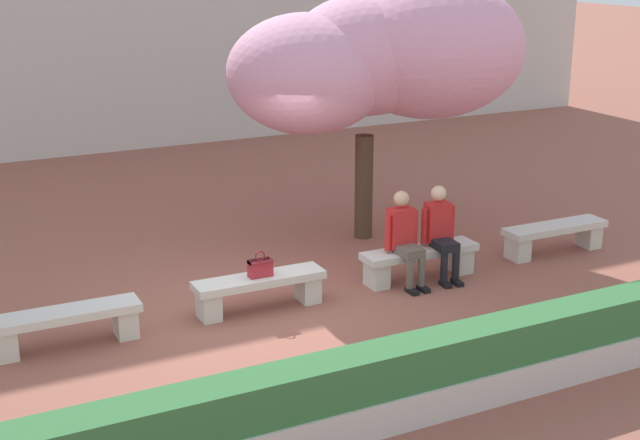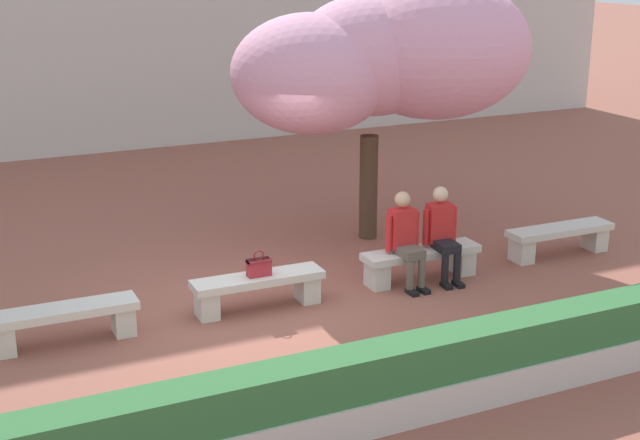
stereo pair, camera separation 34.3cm
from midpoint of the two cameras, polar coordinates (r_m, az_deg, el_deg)
The scene contains 10 objects.
ground_plane at distance 11.40m, azimuth -4.73°, elevation -5.72°, with size 100.00×100.00×0.00m, color #8E5142.
stone_bench_near_west at distance 10.69m, azimuth -16.83°, elevation -6.29°, with size 1.70×0.45×0.45m.
stone_bench_center at distance 11.29m, azimuth -4.77°, elevation -4.32°, with size 1.70×0.45×0.45m.
stone_bench_near_east at distance 12.34m, azimuth 5.60°, elevation -2.46°, with size 1.70×0.45×0.45m.
stone_bench_east_end at distance 13.73m, azimuth 14.10°, elevation -0.87°, with size 1.70×0.45×0.45m.
person_seated_left at distance 12.01m, azimuth 4.60°, elevation -0.97°, with size 0.51×0.68×1.29m.
person_seated_right at distance 12.32m, azimuth 6.93°, elevation -0.58°, with size 0.51×0.71×1.29m.
handbag at distance 11.18m, azimuth -4.72°, elevation -3.01°, with size 0.30×0.15×0.34m.
cherry_tree_main at distance 13.58m, azimuth 3.14°, elevation 10.42°, with size 4.48×3.12×4.04m.
planter_hedge_foreground at distance 8.68m, azimuth 3.34°, elevation -10.56°, with size 15.75×0.50×0.80m.
Camera 1 is at (-4.09, -9.68, 4.41)m, focal length 50.00 mm.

